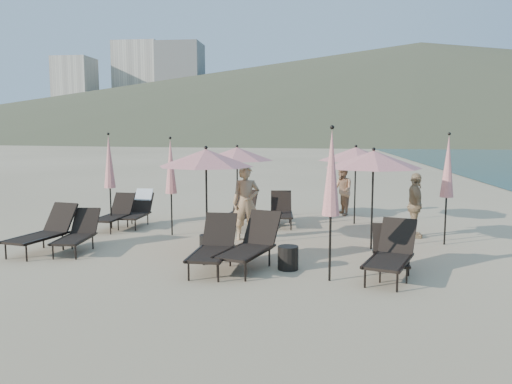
# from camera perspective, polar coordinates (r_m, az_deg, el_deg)

# --- Properties ---
(ground) EXTENTS (800.00, 800.00, 0.00)m
(ground) POSITION_cam_1_polar(r_m,az_deg,el_deg) (10.43, 0.66, -8.36)
(ground) COLOR #D6BA8C
(ground) RESTS_ON ground
(volcanic_headland) EXTENTS (690.00, 690.00, 55.00)m
(volcanic_headland) POSITION_cam_1_polar(r_m,az_deg,el_deg) (321.30, 20.10, 10.70)
(volcanic_headland) COLOR brown
(volcanic_headland) RESTS_ON ground
(hotel_skyline) EXTENTS (109.00, 82.00, 55.00)m
(hotel_skyline) POSITION_cam_1_polar(r_m,az_deg,el_deg) (297.52, -11.67, 10.87)
(hotel_skyline) COLOR beige
(hotel_skyline) RESTS_ON ground
(lounger_0) EXTENTS (1.05, 1.91, 1.04)m
(lounger_0) POSITION_cam_1_polar(r_m,az_deg,el_deg) (12.46, -23.07, -4.10)
(lounger_0) COLOR black
(lounger_0) RESTS_ON ground
(lounger_1) EXTENTS (0.73, 1.64, 0.92)m
(lounger_1) POSITION_cam_1_polar(r_m,az_deg,el_deg) (12.21, -19.71, -4.44)
(lounger_1) COLOR black
(lounger_1) RESTS_ON ground
(lounger_2) EXTENTS (0.73, 1.80, 1.03)m
(lounger_2) POSITION_cam_1_polar(r_m,az_deg,el_deg) (10.06, -4.85, -6.14)
(lounger_2) COLOR black
(lounger_2) RESTS_ON ground
(lounger_3) EXTENTS (1.22, 1.98, 1.07)m
(lounger_3) POSITION_cam_1_polar(r_m,az_deg,el_deg) (10.11, -0.61, -5.94)
(lounger_3) COLOR black
(lounger_3) RESTS_ON ground
(lounger_4) EXTENTS (1.23, 1.91, 1.03)m
(lounger_4) POSITION_cam_1_polar(r_m,az_deg,el_deg) (9.79, 15.21, -6.71)
(lounger_4) COLOR black
(lounger_4) RESTS_ON ground
(lounger_5) EXTENTS (0.61, 1.52, 0.87)m
(lounger_5) POSITION_cam_1_polar(r_m,az_deg,el_deg) (10.14, 14.99, -6.67)
(lounger_5) COLOR black
(lounger_5) RESTS_ON ground
(lounger_6) EXTENTS (0.75, 1.70, 0.95)m
(lounger_6) POSITION_cam_1_polar(r_m,az_deg,el_deg) (14.74, -15.84, -2.34)
(lounger_6) COLOR black
(lounger_6) RESTS_ON ground
(lounger_7) EXTENTS (0.63, 1.65, 1.02)m
(lounger_7) POSITION_cam_1_polar(r_m,az_deg,el_deg) (15.10, -13.38, -1.89)
(lounger_7) COLOR black
(lounger_7) RESTS_ON ground
(lounger_8) EXTENTS (0.93, 1.86, 1.02)m
(lounger_8) POSITION_cam_1_polar(r_m,az_deg,el_deg) (14.38, -1.87, -2.19)
(lounger_8) COLOR black
(lounger_8) RESTS_ON ground
(lounger_9) EXTENTS (0.78, 1.70, 0.95)m
(lounger_9) POSITION_cam_1_polar(r_m,az_deg,el_deg) (14.73, 2.91, -2.10)
(lounger_9) COLOR black
(lounger_9) RESTS_ON ground
(umbrella_open_0) EXTENTS (2.25, 2.25, 2.42)m
(umbrella_open_0) POSITION_cam_1_polar(r_m,az_deg,el_deg) (11.68, -5.74, 3.90)
(umbrella_open_0) COLOR black
(umbrella_open_0) RESTS_ON ground
(umbrella_open_1) EXTENTS (2.22, 2.22, 2.39)m
(umbrella_open_1) POSITION_cam_1_polar(r_m,az_deg,el_deg) (11.85, 13.27, 3.64)
(umbrella_open_1) COLOR black
(umbrella_open_1) RESTS_ON ground
(umbrella_open_2) EXTENTS (2.19, 2.19, 2.36)m
(umbrella_open_2) POSITION_cam_1_polar(r_m,az_deg,el_deg) (15.03, -2.18, 4.38)
(umbrella_open_2) COLOR black
(umbrella_open_2) RESTS_ON ground
(umbrella_open_3) EXTENTS (2.20, 2.20, 2.37)m
(umbrella_open_3) POSITION_cam_1_polar(r_m,az_deg,el_deg) (15.03, 11.34, 4.27)
(umbrella_open_3) COLOR black
(umbrella_open_3) RESTS_ON ground
(umbrella_closed_0) EXTENTS (0.33, 0.33, 2.86)m
(umbrella_closed_0) POSITION_cam_1_polar(r_m,az_deg,el_deg) (9.12, 8.60, 2.09)
(umbrella_closed_0) COLOR black
(umbrella_closed_0) RESTS_ON ground
(umbrella_closed_1) EXTENTS (0.32, 0.32, 2.74)m
(umbrella_closed_1) POSITION_cam_1_polar(r_m,az_deg,el_deg) (12.86, 21.07, 2.68)
(umbrella_closed_1) COLOR black
(umbrella_closed_1) RESTS_ON ground
(umbrella_closed_2) EXTENTS (0.32, 0.32, 2.73)m
(umbrella_closed_2) POSITION_cam_1_polar(r_m,az_deg,el_deg) (14.65, -16.43, 3.29)
(umbrella_closed_2) COLOR black
(umbrella_closed_2) RESTS_ON ground
(umbrella_closed_3) EXTENTS (0.31, 0.31, 2.62)m
(umbrella_closed_3) POSITION_cam_1_polar(r_m,az_deg,el_deg) (13.33, -9.72, 2.84)
(umbrella_closed_3) COLOR black
(umbrella_closed_3) RESTS_ON ground
(side_table_0) EXTENTS (0.41, 0.41, 0.45)m
(side_table_0) POSITION_cam_1_polar(r_m,az_deg,el_deg) (11.31, -5.45, -6.02)
(side_table_0) COLOR black
(side_table_0) RESTS_ON ground
(side_table_1) EXTENTS (0.42, 0.42, 0.47)m
(side_table_1) POSITION_cam_1_polar(r_m,az_deg,el_deg) (10.08, 3.68, -7.51)
(side_table_1) COLOR black
(side_table_1) RESTS_ON ground
(beachgoer_a) EXTENTS (0.77, 0.57, 1.91)m
(beachgoer_a) POSITION_cam_1_polar(r_m,az_deg,el_deg) (12.69, -1.16, -1.22)
(beachgoer_a) COLOR #A27F58
(beachgoer_a) RESTS_ON ground
(beachgoer_b) EXTENTS (0.84, 0.95, 1.63)m
(beachgoer_b) POSITION_cam_1_polar(r_m,az_deg,el_deg) (16.71, 9.81, 0.16)
(beachgoer_b) COLOR tan
(beachgoer_b) RESTS_ON ground
(beachgoer_c) EXTENTS (0.44, 1.00, 1.69)m
(beachgoer_c) POSITION_cam_1_polar(r_m,az_deg,el_deg) (13.60, 17.73, -1.46)
(beachgoer_c) COLOR tan
(beachgoer_c) RESTS_ON ground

